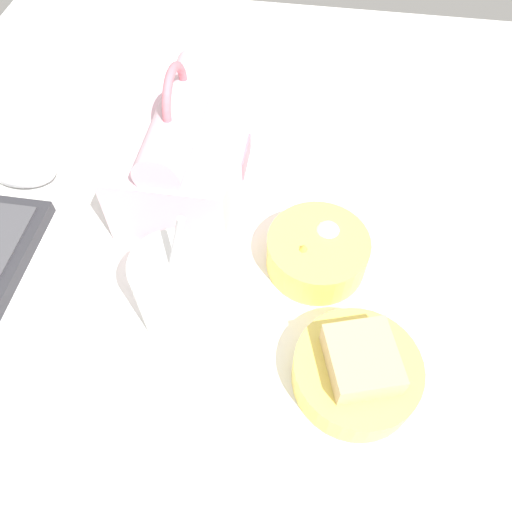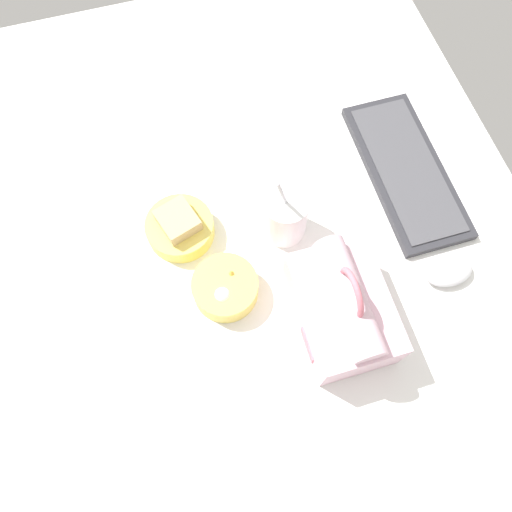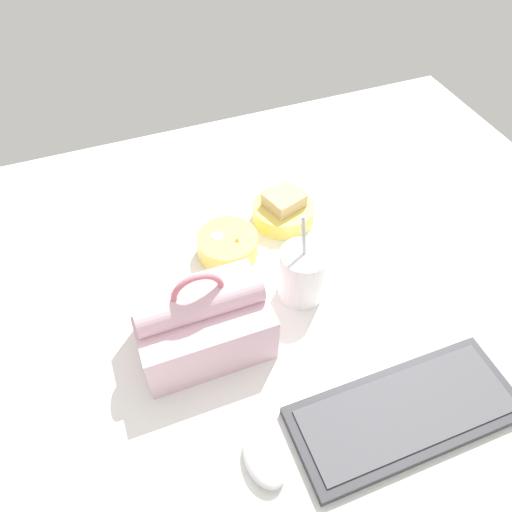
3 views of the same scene
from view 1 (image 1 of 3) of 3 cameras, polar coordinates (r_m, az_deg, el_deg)
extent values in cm
cube|color=white|center=(58.61, -2.82, -8.08)|extent=(140.00, 110.00, 2.00)
cube|color=beige|center=(67.22, -8.11, 11.01)|extent=(21.74, 14.75, 10.12)
cylinder|color=beige|center=(62.88, -8.83, 15.33)|extent=(20.65, 5.57, 5.57)
cube|color=#DB707F|center=(70.06, -1.12, 11.26)|extent=(6.09, 0.30, 3.04)
torus|color=#DB707F|center=(61.34, -9.14, 17.12)|extent=(8.61, 1.00, 8.61)
cylinder|color=white|center=(53.81, -9.00, -4.38)|extent=(8.72, 8.72, 10.87)
cylinder|color=gold|center=(49.51, -9.76, -1.35)|extent=(7.67, 7.67, 0.60)
cylinder|color=silver|center=(48.55, -9.32, 0.19)|extent=(0.70, 3.70, 12.30)
cylinder|color=#EFD65B|center=(54.00, 11.34, -12.95)|extent=(13.16, 13.16, 3.97)
cube|color=tan|center=(52.02, 11.74, -12.04)|extent=(8.92, 8.50, 5.56)
cylinder|color=#EFD65B|center=(60.37, 7.00, 0.40)|extent=(12.17, 12.17, 4.72)
ellipsoid|color=white|center=(60.52, 8.12, 2.36)|extent=(3.31, 3.31, 3.90)
cone|color=#EFBC47|center=(58.39, 5.34, 0.14)|extent=(5.50, 5.50, 4.02)
sphere|color=#4C5623|center=(60.81, 10.48, 0.27)|extent=(1.46, 1.46, 1.46)
sphere|color=#4C5623|center=(61.05, 9.85, 0.74)|extent=(1.46, 1.46, 1.46)
sphere|color=#4C5623|center=(61.03, 9.05, 0.89)|extent=(1.46, 1.46, 1.46)
sphere|color=#4C5623|center=(60.74, 8.30, 0.68)|extent=(1.46, 1.46, 1.46)
ellipsoid|color=silver|center=(77.09, -25.03, 8.83)|extent=(5.92, 9.22, 2.91)
camera|label=2|loc=(0.76, 69.00, 77.87)|focal=35.00mm
camera|label=3|loc=(0.87, -73.02, 49.14)|focal=35.00mm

